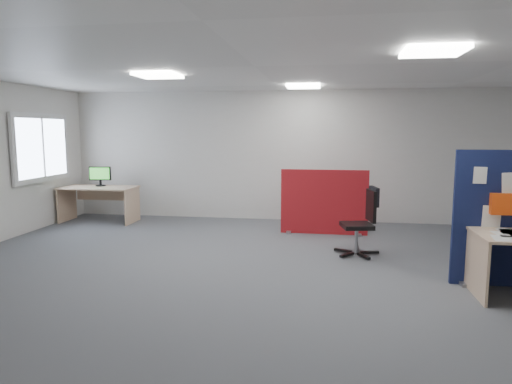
# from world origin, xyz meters

# --- Properties ---
(floor) EXTENTS (9.00, 9.00, 0.00)m
(floor) POSITION_xyz_m (0.00, 0.00, 0.00)
(floor) COLOR #56595F
(floor) RESTS_ON ground
(ceiling) EXTENTS (9.00, 7.00, 0.02)m
(ceiling) POSITION_xyz_m (0.00, 0.00, 2.70)
(ceiling) COLOR white
(ceiling) RESTS_ON wall_back
(wall_back) EXTENTS (9.00, 0.02, 2.70)m
(wall_back) POSITION_xyz_m (0.00, 3.50, 1.35)
(wall_back) COLOR silver
(wall_back) RESTS_ON floor
(wall_front) EXTENTS (9.00, 0.02, 2.70)m
(wall_front) POSITION_xyz_m (0.00, -3.50, 1.35)
(wall_front) COLOR silver
(wall_front) RESTS_ON floor
(window) EXTENTS (0.06, 1.70, 1.30)m
(window) POSITION_xyz_m (-4.44, 2.00, 1.55)
(window) COLOR white
(window) RESTS_ON wall_left
(ceiling_lights) EXTENTS (4.10, 4.10, 0.04)m
(ceiling_lights) POSITION_xyz_m (0.33, 0.67, 2.67)
(ceiling_lights) COLOR white
(ceiling_lights) RESTS_ON ceiling
(red_divider) EXTENTS (1.57, 0.30, 1.18)m
(red_divider) POSITION_xyz_m (0.92, 2.27, 0.58)
(red_divider) COLOR maroon
(red_divider) RESTS_ON floor
(second_desk) EXTENTS (1.51, 0.75, 0.73)m
(second_desk) POSITION_xyz_m (-3.68, 2.72, 0.55)
(second_desk) COLOR tan
(second_desk) RESTS_ON floor
(monitor_second) EXTENTS (0.44, 0.20, 0.40)m
(monitor_second) POSITION_xyz_m (-3.70, 2.82, 0.95)
(monitor_second) COLOR black
(monitor_second) RESTS_ON second_desk
(office_chair) EXTENTS (0.68, 0.67, 1.02)m
(office_chair) POSITION_xyz_m (1.52, 0.92, 0.58)
(office_chair) COLOR black
(office_chair) RESTS_ON floor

